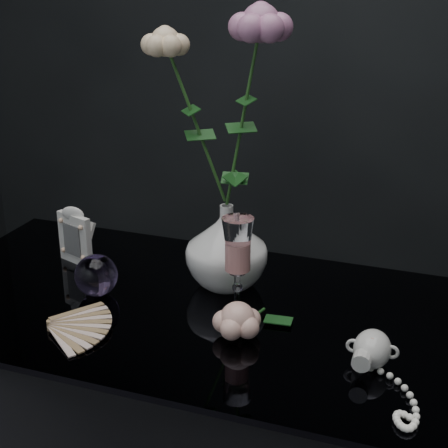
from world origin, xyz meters
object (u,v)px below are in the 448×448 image
at_px(wine_glass, 237,267).
at_px(paperweight, 96,275).
at_px(vase, 227,246).
at_px(loose_rose, 238,320).
at_px(pearl_jar, 372,347).
at_px(picture_frame, 75,235).

xyz_separation_m(wine_glass, paperweight, (-0.28, -0.02, -0.05)).
distance_m(vase, loose_rose, 0.21).
bearing_deg(pearl_jar, wine_glass, 159.69).
xyz_separation_m(picture_frame, paperweight, (0.12, -0.12, -0.02)).
xyz_separation_m(vase, paperweight, (-0.22, -0.13, -0.04)).
height_order(wine_glass, paperweight, wine_glass).
distance_m(wine_glass, paperweight, 0.29).
relative_size(vase, loose_rose, 0.90).
height_order(vase, paperweight, vase).
height_order(vase, wine_glass, wine_glass).
relative_size(paperweight, loose_rose, 0.44).
bearing_deg(loose_rose, paperweight, -165.66).
distance_m(wine_glass, picture_frame, 0.41).
bearing_deg(loose_rose, pearl_jar, 21.85).
bearing_deg(paperweight, loose_rose, -10.10).
relative_size(vase, picture_frame, 1.32).
xyz_separation_m(loose_rose, pearl_jar, (0.23, -0.01, -0.00)).
bearing_deg(vase, picture_frame, -178.76).
relative_size(picture_frame, loose_rose, 0.68).
xyz_separation_m(picture_frame, loose_rose, (0.42, -0.17, -0.03)).
height_order(wine_glass, loose_rose, wine_glass).
xyz_separation_m(vase, wine_glass, (0.06, -0.10, 0.01)).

